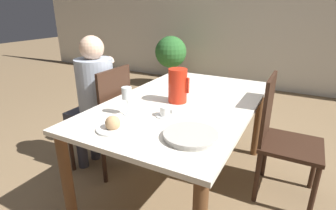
{
  "coord_description": "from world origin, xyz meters",
  "views": [
    {
      "loc": [
        0.75,
        -1.66,
        1.39
      ],
      "look_at": [
        0.0,
        -0.25,
        0.78
      ],
      "focal_mm": 28.0,
      "sensor_mm": 36.0,
      "label": 1
    }
  ],
  "objects_px": {
    "chair_person_side": "(106,118)",
    "potted_plant": "(171,54)",
    "teacup_near_person": "(166,112)",
    "serving_tray": "(191,135)",
    "chair_opposite": "(282,136)",
    "bread_plate": "(113,125)",
    "red_pitcher": "(178,86)",
    "wine_glass_water": "(127,95)",
    "person_seated": "(94,94)"
  },
  "relations": [
    {
      "from": "teacup_near_person",
      "to": "potted_plant",
      "type": "bearing_deg",
      "value": 116.89
    },
    {
      "from": "teacup_near_person",
      "to": "bread_plate",
      "type": "distance_m",
      "value": 0.36
    },
    {
      "from": "person_seated",
      "to": "red_pitcher",
      "type": "xyz_separation_m",
      "value": [
        0.74,
        0.08,
        0.16
      ]
    },
    {
      "from": "person_seated",
      "to": "chair_person_side",
      "type": "bearing_deg",
      "value": -77.63
    },
    {
      "from": "serving_tray",
      "to": "potted_plant",
      "type": "xyz_separation_m",
      "value": [
        -1.68,
        3.0,
        -0.16
      ]
    },
    {
      "from": "red_pitcher",
      "to": "potted_plant",
      "type": "bearing_deg",
      "value": 118.47
    },
    {
      "from": "chair_person_side",
      "to": "bread_plate",
      "type": "relative_size",
      "value": 4.93
    },
    {
      "from": "teacup_near_person",
      "to": "red_pitcher",
      "type": "bearing_deg",
      "value": 100.32
    },
    {
      "from": "red_pitcher",
      "to": "potted_plant",
      "type": "relative_size",
      "value": 0.27
    },
    {
      "from": "chair_person_side",
      "to": "bread_plate",
      "type": "bearing_deg",
      "value": -134.61
    },
    {
      "from": "chair_opposite",
      "to": "teacup_near_person",
      "type": "bearing_deg",
      "value": -49.76
    },
    {
      "from": "chair_person_side",
      "to": "chair_opposite",
      "type": "xyz_separation_m",
      "value": [
        1.37,
        0.35,
        0.0
      ]
    },
    {
      "from": "chair_person_side",
      "to": "teacup_near_person",
      "type": "relative_size",
      "value": 7.5
    },
    {
      "from": "potted_plant",
      "to": "chair_person_side",
      "type": "bearing_deg",
      "value": -74.43
    },
    {
      "from": "chair_person_side",
      "to": "red_pitcher",
      "type": "bearing_deg",
      "value": -84.51
    },
    {
      "from": "bread_plate",
      "to": "potted_plant",
      "type": "bearing_deg",
      "value": 111.92
    },
    {
      "from": "chair_person_side",
      "to": "serving_tray",
      "type": "relative_size",
      "value": 3.15
    },
    {
      "from": "potted_plant",
      "to": "teacup_near_person",
      "type": "bearing_deg",
      "value": -63.11
    },
    {
      "from": "serving_tray",
      "to": "bread_plate",
      "type": "height_order",
      "value": "bread_plate"
    },
    {
      "from": "chair_person_side",
      "to": "potted_plant",
      "type": "relative_size",
      "value": 1.03
    },
    {
      "from": "red_pitcher",
      "to": "wine_glass_water",
      "type": "relative_size",
      "value": 1.34
    },
    {
      "from": "chair_person_side",
      "to": "potted_plant",
      "type": "bearing_deg",
      "value": 15.57
    },
    {
      "from": "person_seated",
      "to": "red_pitcher",
      "type": "bearing_deg",
      "value": -83.66
    },
    {
      "from": "serving_tray",
      "to": "red_pitcher",
      "type": "bearing_deg",
      "value": 123.29
    },
    {
      "from": "chair_person_side",
      "to": "potted_plant",
      "type": "distance_m",
      "value": 2.69
    },
    {
      "from": "wine_glass_water",
      "to": "potted_plant",
      "type": "distance_m",
      "value": 3.14
    },
    {
      "from": "chair_person_side",
      "to": "person_seated",
      "type": "relative_size",
      "value": 0.79
    },
    {
      "from": "chair_opposite",
      "to": "teacup_near_person",
      "type": "relative_size",
      "value": 7.5
    },
    {
      "from": "person_seated",
      "to": "teacup_near_person",
      "type": "distance_m",
      "value": 0.81
    },
    {
      "from": "chair_person_side",
      "to": "potted_plant",
      "type": "xyz_separation_m",
      "value": [
        -0.72,
        2.59,
        0.09
      ]
    },
    {
      "from": "person_seated",
      "to": "wine_glass_water",
      "type": "xyz_separation_m",
      "value": [
        0.56,
        -0.28,
        0.17
      ]
    },
    {
      "from": "chair_opposite",
      "to": "red_pitcher",
      "type": "bearing_deg",
      "value": -67.97
    },
    {
      "from": "chair_opposite",
      "to": "red_pitcher",
      "type": "relative_size",
      "value": 3.8
    },
    {
      "from": "serving_tray",
      "to": "teacup_near_person",
      "type": "bearing_deg",
      "value": 142.64
    },
    {
      "from": "serving_tray",
      "to": "bread_plate",
      "type": "relative_size",
      "value": 1.56
    },
    {
      "from": "serving_tray",
      "to": "bread_plate",
      "type": "bearing_deg",
      "value": -164.95
    },
    {
      "from": "chair_person_side",
      "to": "teacup_near_person",
      "type": "bearing_deg",
      "value": -106.8
    },
    {
      "from": "chair_person_side",
      "to": "teacup_near_person",
      "type": "distance_m",
      "value": 0.78
    },
    {
      "from": "wine_glass_water",
      "to": "chair_person_side",
      "type": "bearing_deg",
      "value": 147.39
    },
    {
      "from": "person_seated",
      "to": "chair_opposite",
      "type": "bearing_deg",
      "value": -75.67
    },
    {
      "from": "teacup_near_person",
      "to": "serving_tray",
      "type": "relative_size",
      "value": 0.42
    },
    {
      "from": "person_seated",
      "to": "teacup_near_person",
      "type": "xyz_separation_m",
      "value": [
        0.79,
        -0.19,
        0.06
      ]
    },
    {
      "from": "chair_person_side",
      "to": "serving_tray",
      "type": "xyz_separation_m",
      "value": [
        0.96,
        -0.41,
        0.25
      ]
    },
    {
      "from": "red_pitcher",
      "to": "wine_glass_water",
      "type": "bearing_deg",
      "value": -116.41
    },
    {
      "from": "wine_glass_water",
      "to": "serving_tray",
      "type": "distance_m",
      "value": 0.52
    },
    {
      "from": "teacup_near_person",
      "to": "serving_tray",
      "type": "height_order",
      "value": "teacup_near_person"
    },
    {
      "from": "red_pitcher",
      "to": "chair_opposite",
      "type": "bearing_deg",
      "value": 22.03
    },
    {
      "from": "red_pitcher",
      "to": "teacup_near_person",
      "type": "height_order",
      "value": "red_pitcher"
    },
    {
      "from": "person_seated",
      "to": "bread_plate",
      "type": "bearing_deg",
      "value": -129.07
    },
    {
      "from": "chair_person_side",
      "to": "wine_glass_water",
      "type": "height_order",
      "value": "chair_person_side"
    }
  ]
}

